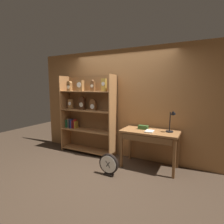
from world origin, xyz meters
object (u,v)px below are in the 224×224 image
Objects in this scene: bookshelf at (87,114)px; desk_lamp at (171,120)px; round_clock_large at (109,165)px; workbench at (149,136)px; toolbox_small at (143,127)px; open_repair_manual at (149,131)px.

desk_lamp is (2.11, -0.11, 0.02)m from bookshelf.
bookshelf reaches higher than round_clock_large.
bookshelf is 4.28× the size of desk_lamp.
round_clock_large is (-1.01, -0.76, -0.83)m from desk_lamp.
round_clock_large is (-0.60, -0.69, -0.48)m from workbench.
workbench is at bearing -6.13° from bookshelf.
toolbox_small is 0.49× the size of round_clock_large.
desk_lamp is 0.48m from open_repair_manual.
open_repair_manual is 0.51× the size of round_clock_large.
bookshelf is at bearing 141.78° from round_clock_large.
open_repair_manual is at bearing -8.74° from bookshelf.
workbench is at bearing -170.43° from desk_lamp.
bookshelf is 9.40× the size of toolbox_small.
workbench is 1.03m from round_clock_large.
round_clock_large is (-0.61, -0.61, -0.59)m from open_repair_manual.
toolbox_small is at bearing 155.00° from workbench.
open_repair_manual is 1.05m from round_clock_large.
workbench is 2.52× the size of desk_lamp.
workbench is (1.70, -0.18, -0.33)m from bookshelf.
toolbox_small is at bearing -3.96° from bookshelf.
open_repair_manual is at bearing -77.23° from workbench.
toolbox_small is 0.97× the size of open_repair_manual.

